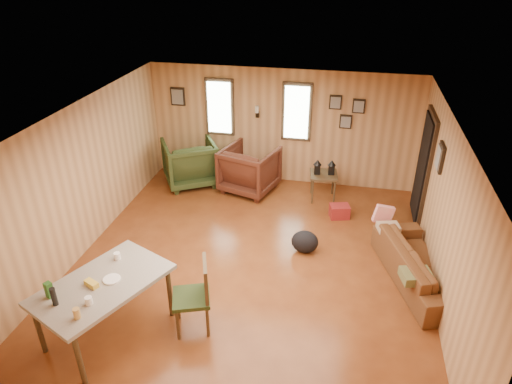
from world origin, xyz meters
TOP-DOWN VIEW (x-y plane):
  - room at (0.17, 0.27)m, footprint 5.54×6.04m
  - sofa at (2.58, 0.03)m, footprint 1.19×2.07m
  - recliner_brown at (-0.55, 2.39)m, footprint 1.23×1.19m
  - recliner_green at (-1.85, 2.45)m, footprint 1.37×1.34m
  - end_table at (-1.29, 2.64)m, footprint 0.69×0.66m
  - side_table at (0.96, 2.32)m, footprint 0.59×0.59m
  - cooler at (1.33, 1.65)m, footprint 0.41×0.33m
  - backpack at (0.81, 0.43)m, footprint 0.45×0.34m
  - sofa_pillows at (2.26, 0.16)m, footprint 0.81×1.75m
  - dining_table at (-1.47, -1.90)m, footprint 1.55×1.87m
  - dining_chair at (-0.36, -1.55)m, footprint 0.60×0.60m

SIDE VIEW (x-z plane):
  - cooler at x=1.33m, z-range 0.00..0.25m
  - backpack at x=0.81m, z-range 0.00..0.38m
  - end_table at x=-1.29m, z-range 0.04..0.73m
  - sofa at x=2.58m, z-range 0.00..0.78m
  - sofa_pillows at x=2.26m, z-range 0.32..0.68m
  - recliner_brown at x=-0.55m, z-range 0.00..1.03m
  - recliner_green at x=-1.85m, z-range 0.00..1.05m
  - side_table at x=0.96m, z-range 0.15..1.00m
  - dining_chair at x=-0.36m, z-range 0.06..1.10m
  - dining_table at x=-1.47m, z-range 0.22..1.28m
  - room at x=0.17m, z-range -0.02..2.43m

